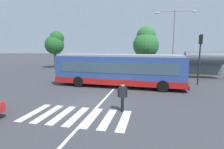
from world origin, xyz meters
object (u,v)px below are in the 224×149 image
at_px(parked_car_black, 139,66).
at_px(bus_stop_shelter, 205,58).
at_px(pedestrian_crossing_street, 123,95).
at_px(parked_car_silver, 90,65).
at_px(parked_car_teal, 106,65).
at_px(city_transit_bus, 119,70).
at_px(traffic_light_far_corner, 200,52).
at_px(background_tree_right, 146,43).
at_px(twin_arm_street_lamp, 174,36).
at_px(parked_car_charcoal, 156,67).
at_px(background_tree_left, 55,43).
at_px(parked_car_champagne, 122,66).

bearing_deg(parked_car_black, bus_stop_shelter, -31.06).
relative_size(pedestrian_crossing_street, bus_stop_shelter, 0.37).
relative_size(parked_car_silver, parked_car_teal, 1.01).
xyz_separation_m(city_transit_bus, traffic_light_far_corner, (7.58, 2.46, 1.70)).
bearing_deg(traffic_light_far_corner, background_tree_right, 114.11).
xyz_separation_m(pedestrian_crossing_street, bus_stop_shelter, (7.79, 13.16, 1.45)).
height_order(parked_car_silver, twin_arm_street_lamp, twin_arm_street_lamp).
bearing_deg(parked_car_charcoal, background_tree_left, 177.07).
distance_m(parked_car_champagne, parked_car_charcoal, 5.26).
bearing_deg(parked_car_teal, background_tree_right, 28.62).
relative_size(city_transit_bus, parked_car_teal, 2.72).
bearing_deg(parked_car_champagne, parked_car_charcoal, 2.50).
relative_size(parked_car_charcoal, background_tree_right, 0.63).
distance_m(parked_car_silver, parked_car_champagne, 5.50).
xyz_separation_m(parked_car_teal, background_tree_left, (-9.27, 0.58, 3.65)).
xyz_separation_m(parked_car_champagne, parked_car_charcoal, (5.26, 0.23, 0.00)).
height_order(parked_car_silver, parked_car_champagne, same).
bearing_deg(background_tree_left, parked_car_charcoal, -2.93).
bearing_deg(parked_car_teal, twin_arm_street_lamp, -25.40).
bearing_deg(twin_arm_street_lamp, background_tree_left, 164.57).
xyz_separation_m(traffic_light_far_corner, bus_stop_shelter, (1.65, 4.21, -0.87)).
bearing_deg(parked_car_champagne, pedestrian_crossing_street, -80.29).
distance_m(parked_car_silver, parked_car_black, 8.21).
bearing_deg(twin_arm_street_lamp, bus_stop_shelter, -4.42).
bearing_deg(traffic_light_far_corner, parked_car_silver, 147.79).
relative_size(parked_car_silver, background_tree_left, 0.70).
distance_m(pedestrian_crossing_street, traffic_light_far_corner, 11.10).
relative_size(city_transit_bus, background_tree_right, 1.70).
height_order(parked_car_silver, parked_car_teal, same).
distance_m(city_transit_bus, background_tree_left, 18.54).
bearing_deg(background_tree_right, parked_car_black, -102.26).
height_order(parked_car_champagne, parked_car_charcoal, same).
height_order(city_transit_bus, background_tree_right, background_tree_right).
xyz_separation_m(bus_stop_shelter, twin_arm_street_lamp, (-3.65, 0.28, 2.68)).
distance_m(pedestrian_crossing_street, parked_car_black, 18.03).
height_order(bus_stop_shelter, twin_arm_street_lamp, twin_arm_street_lamp).
bearing_deg(parked_car_black, parked_car_champagne, -171.76).
xyz_separation_m(parked_car_charcoal, background_tree_right, (-1.75, 3.73, 3.72)).
distance_m(parked_car_champagne, background_tree_left, 12.63).
relative_size(parked_car_charcoal, background_tree_left, 0.70).
bearing_deg(background_tree_right, bus_stop_shelter, -49.09).
bearing_deg(city_transit_bus, traffic_light_far_corner, 17.96).
height_order(pedestrian_crossing_street, bus_stop_shelter, bus_stop_shelter).
height_order(twin_arm_street_lamp, background_tree_left, twin_arm_street_lamp).
bearing_deg(parked_car_silver, twin_arm_street_lamp, -20.52).
bearing_deg(traffic_light_far_corner, parked_car_teal, 142.35).
relative_size(parked_car_silver, bus_stop_shelter, 0.98).
height_order(parked_car_teal, parked_car_black, same).
xyz_separation_m(parked_car_silver, bus_stop_shelter, (16.28, -5.01, 1.65)).
distance_m(city_transit_bus, bus_stop_shelter, 11.42).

